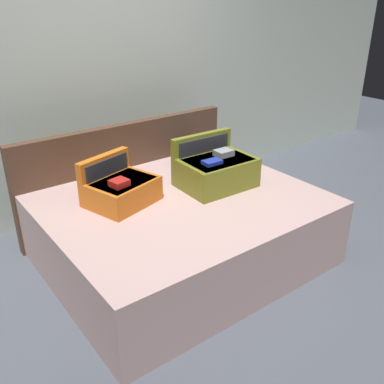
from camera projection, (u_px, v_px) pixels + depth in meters
The scene contains 7 objects.
ground_plane at pixel (217, 285), 2.97m from camera, with size 12.00×12.00×0.00m, color #4C515B.
back_wall at pixel (94, 61), 3.61m from camera, with size 8.00×0.10×2.60m, color #B7C1B2.
bed at pixel (183, 230), 3.16m from camera, with size 1.87×1.52×0.50m, color #BC9993.
headboard at pixel (127, 173), 3.66m from camera, with size 1.91×0.08×0.87m, color #4C3323.
hard_case_large at pixel (216, 169), 3.21m from camera, with size 0.54×0.43×0.36m.
hard_case_medium at pixel (120, 188), 2.96m from camera, with size 0.53×0.48×0.32m.
pillow_near_headboard at pixel (195, 152), 3.67m from camera, with size 0.49×0.29×0.18m, color navy.
Camera 1 is at (-1.59, -1.83, 1.85)m, focal length 40.35 mm.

